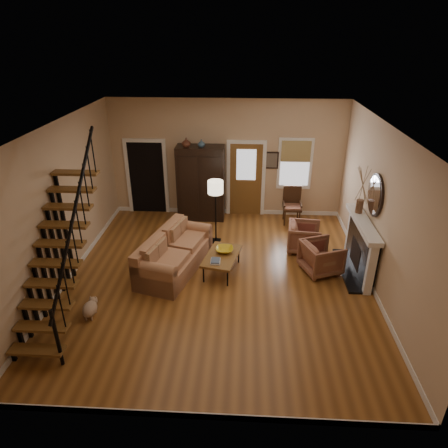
# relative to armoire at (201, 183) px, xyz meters

# --- Properties ---
(room) EXTENTS (7.00, 7.33, 3.30)m
(room) POSITION_rel_armoire_xyz_m (0.29, -1.39, 0.46)
(room) COLOR brown
(room) RESTS_ON ground
(staircase) EXTENTS (0.94, 2.80, 3.20)m
(staircase) POSITION_rel_armoire_xyz_m (-2.08, -4.45, 0.55)
(staircase) COLOR brown
(staircase) RESTS_ON ground
(fireplace) EXTENTS (0.33, 1.95, 2.30)m
(fireplace) POSITION_rel_armoire_xyz_m (3.83, -2.65, -0.31)
(fireplace) COLOR black
(fireplace) RESTS_ON ground
(armoire) EXTENTS (1.30, 0.60, 2.10)m
(armoire) POSITION_rel_armoire_xyz_m (0.00, 0.00, 0.00)
(armoire) COLOR black
(armoire) RESTS_ON ground
(vase_a) EXTENTS (0.24, 0.24, 0.25)m
(vase_a) POSITION_rel_armoire_xyz_m (-0.35, -0.10, 1.17)
(vase_a) COLOR #4C2619
(vase_a) RESTS_ON armoire
(vase_b) EXTENTS (0.20, 0.20, 0.21)m
(vase_b) POSITION_rel_armoire_xyz_m (0.05, -0.10, 1.16)
(vase_b) COLOR #334C60
(vase_b) RESTS_ON armoire
(sofa) EXTENTS (1.53, 2.42, 0.84)m
(sofa) POSITION_rel_armoire_xyz_m (-0.30, -2.78, -0.63)
(sofa) COLOR #AB734E
(sofa) RESTS_ON ground
(coffee_table) EXTENTS (0.90, 1.26, 0.44)m
(coffee_table) POSITION_rel_armoire_xyz_m (0.76, -2.85, -0.83)
(coffee_table) COLOR brown
(coffee_table) RESTS_ON ground
(bowl) EXTENTS (0.39, 0.39, 0.10)m
(bowl) POSITION_rel_armoire_xyz_m (0.81, -2.70, -0.56)
(bowl) COLOR gold
(bowl) RESTS_ON coffee_table
(books) EXTENTS (0.21, 0.29, 0.05)m
(books) POSITION_rel_armoire_xyz_m (0.64, -3.15, -0.59)
(books) COLOR beige
(books) RESTS_ON coffee_table
(armchair_left) EXTENTS (1.03, 1.01, 0.73)m
(armchair_left) POSITION_rel_armoire_xyz_m (2.96, -2.70, -0.69)
(armchair_left) COLOR brown
(armchair_left) RESTS_ON ground
(armchair_right) EXTENTS (0.86, 0.84, 0.71)m
(armchair_right) POSITION_rel_armoire_xyz_m (2.70, -1.75, -0.70)
(armchair_right) COLOR brown
(armchair_right) RESTS_ON ground
(floor_lamp) EXTENTS (0.40, 0.40, 1.65)m
(floor_lamp) POSITION_rel_armoire_xyz_m (0.52, -1.45, -0.22)
(floor_lamp) COLOR black
(floor_lamp) RESTS_ON ground
(side_chair) EXTENTS (0.54, 0.54, 1.02)m
(side_chair) POSITION_rel_armoire_xyz_m (2.55, -0.20, -0.54)
(side_chair) COLOR #382111
(side_chair) RESTS_ON ground
(dog) EXTENTS (0.27, 0.45, 0.32)m
(dog) POSITION_rel_armoire_xyz_m (-1.63, -4.55, -0.89)
(dog) COLOR tan
(dog) RESTS_ON ground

